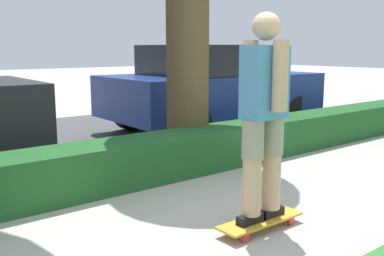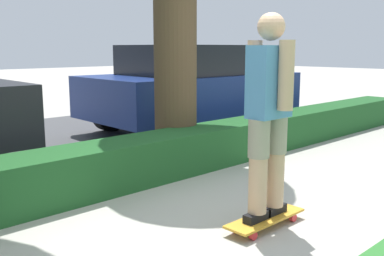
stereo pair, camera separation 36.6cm
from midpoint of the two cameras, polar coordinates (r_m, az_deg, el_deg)
ground_plane at (r=3.91m, az=2.79°, el=-12.33°), size 60.00×60.00×0.00m
street_asphalt at (r=7.33m, az=-21.82°, el=-2.34°), size 12.90×5.00×0.01m
hedge_row at (r=5.01m, az=-10.63°, el=-4.44°), size 12.90×0.60×0.50m
skateboard at (r=3.88m, az=6.60°, el=-11.43°), size 0.81×0.24×0.09m
skater_person at (r=3.64m, az=6.89°, el=2.05°), size 0.50×0.43×1.68m
parked_car_middle at (r=8.26m, az=-1.36°, el=5.29°), size 3.96×2.11×1.55m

